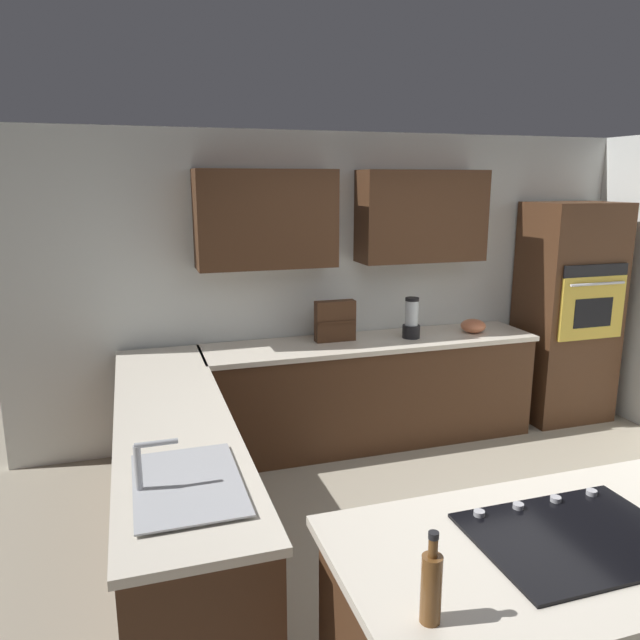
% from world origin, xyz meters
% --- Properties ---
extents(ground_plane, '(14.00, 14.00, 0.00)m').
position_xyz_m(ground_plane, '(0.00, 0.00, 0.00)').
color(ground_plane, '#9E937F').
extents(wall_back, '(6.00, 0.44, 2.60)m').
position_xyz_m(wall_back, '(0.07, -2.04, 1.46)').
color(wall_back, silver).
rests_on(wall_back, ground).
extents(lower_cabinets_back, '(2.80, 0.60, 0.86)m').
position_xyz_m(lower_cabinets_back, '(0.10, -1.72, 0.43)').
color(lower_cabinets_back, '#472B19').
rests_on(lower_cabinets_back, ground).
extents(countertop_back, '(2.84, 0.64, 0.04)m').
position_xyz_m(countertop_back, '(0.10, -1.72, 0.88)').
color(countertop_back, silver).
rests_on(countertop_back, lower_cabinets_back).
extents(lower_cabinets_side, '(0.60, 2.90, 0.86)m').
position_xyz_m(lower_cabinets_side, '(1.82, -0.55, 0.43)').
color(lower_cabinets_side, '#472B19').
rests_on(lower_cabinets_side, ground).
extents(countertop_side, '(0.64, 2.94, 0.04)m').
position_xyz_m(countertop_side, '(1.82, -0.55, 0.88)').
color(countertop_side, silver).
rests_on(countertop_side, lower_cabinets_side).
extents(island_top, '(1.83, 0.91, 0.04)m').
position_xyz_m(island_top, '(0.48, 1.19, 0.88)').
color(island_top, silver).
rests_on(island_top, island_base).
extents(wall_oven, '(0.80, 0.66, 2.02)m').
position_xyz_m(wall_oven, '(-1.85, -1.72, 1.01)').
color(wall_oven, '#472B19').
rests_on(wall_oven, ground).
extents(sink_unit, '(0.46, 0.70, 0.23)m').
position_xyz_m(sink_unit, '(1.83, 0.35, 0.92)').
color(sink_unit, '#515456').
rests_on(sink_unit, countertop_side).
extents(cooktop, '(0.76, 0.56, 0.03)m').
position_xyz_m(cooktop, '(0.48, 1.18, 0.91)').
color(cooktop, black).
rests_on(cooktop, island_top).
extents(blender, '(0.15, 0.15, 0.35)m').
position_xyz_m(blender, '(-0.25, -1.70, 1.05)').
color(blender, black).
rests_on(blender, countertop_back).
extents(mixing_bowl, '(0.22, 0.22, 0.12)m').
position_xyz_m(mixing_bowl, '(-0.85, -1.70, 0.96)').
color(mixing_bowl, '#CC724C').
rests_on(mixing_bowl, countertop_back).
extents(spice_rack, '(0.34, 0.11, 0.34)m').
position_xyz_m(spice_rack, '(0.40, -1.80, 1.07)').
color(spice_rack, '#472B19').
rests_on(spice_rack, countertop_back).
extents(oil_bottle, '(0.06, 0.06, 0.30)m').
position_xyz_m(oil_bottle, '(1.20, 1.41, 1.02)').
color(oil_bottle, brown).
rests_on(oil_bottle, island_top).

